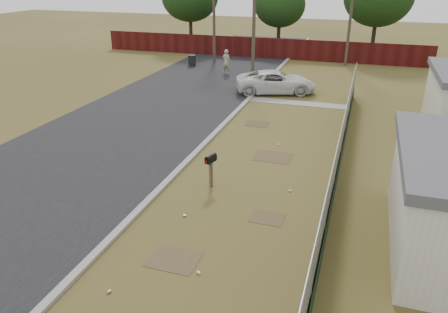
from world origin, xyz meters
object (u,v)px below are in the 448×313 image
(trash_bin, at_px, (192,60))
(mailbox, at_px, (211,161))
(pickup_truck, at_px, (276,82))
(pedestrian, at_px, (226,62))

(trash_bin, bearing_deg, mailbox, -66.29)
(pickup_truck, relative_size, pedestrian, 2.77)
(mailbox, distance_m, trash_bin, 22.09)
(mailbox, height_order, pickup_truck, pickup_truck)
(mailbox, height_order, pedestrian, pedestrian)
(mailbox, relative_size, pickup_truck, 0.25)
(pedestrian, xyz_separation_m, trash_bin, (-3.62, 1.93, -0.47))
(trash_bin, bearing_deg, pedestrian, -28.01)
(mailbox, distance_m, pickup_truck, 13.99)
(pickup_truck, height_order, trash_bin, pickup_truck)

